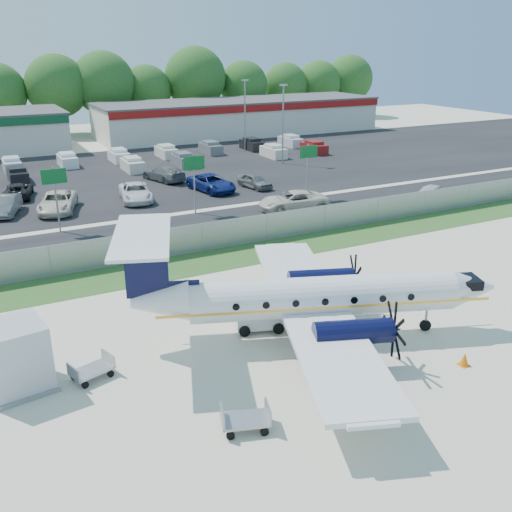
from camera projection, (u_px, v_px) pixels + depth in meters
name	position (u px, v px, depth m)	size (l,w,h in m)	color
ground	(313.00, 339.00, 27.62)	(170.00, 170.00, 0.00)	beige
grass_verge	(214.00, 260.00, 37.61)	(170.00, 4.00, 0.02)	#2D561E
access_road	(178.00, 231.00, 43.43)	(170.00, 8.00, 0.02)	black
parking_lot	(111.00, 177.00, 60.92)	(170.00, 32.00, 0.02)	black
perimeter_fence	(202.00, 237.00, 38.92)	(120.00, 0.06, 1.99)	gray
building_east	(240.00, 117.00, 89.46)	(44.40, 12.40, 5.24)	silver
sign_left	(55.00, 185.00, 42.00)	(1.80, 0.26, 5.00)	gray
sign_mid	(194.00, 171.00, 46.71)	(1.80, 0.26, 5.00)	gray
sign_right	(308.00, 159.00, 51.43)	(1.80, 0.26, 5.00)	gray
light_pole_ne	(283.00, 119.00, 66.00)	(0.90, 0.35, 9.09)	gray
light_pole_se	(245.00, 110.00, 74.33)	(0.90, 0.35, 9.09)	gray
tree_line	(58.00, 135.00, 89.24)	(112.00, 6.00, 14.00)	#225318
aircraft	(315.00, 297.00, 26.98)	(18.38, 17.89, 5.65)	silver
pushback_tug	(261.00, 317.00, 28.48)	(2.66, 2.28, 1.26)	silver
baggage_cart_near	(92.00, 370.00, 24.24)	(1.96, 1.51, 0.91)	gray
baggage_cart_far	(245.00, 419.00, 21.01)	(2.03, 1.56, 0.94)	gray
service_container	(16.00, 359.00, 23.25)	(2.95, 2.95, 2.89)	#B7BABF
cone_nose	(464.00, 359.00, 25.26)	(0.43, 0.43, 0.62)	orange
cone_starboard_wing	(292.00, 264.00, 36.36)	(0.35, 0.35, 0.49)	orange
road_car_mid	(293.00, 210.00, 48.89)	(2.73, 5.92, 1.64)	beige
road_car_east	(432.00, 199.00, 52.31)	(1.71, 4.24, 1.44)	silver
parked_car_a	(8.00, 215.00, 47.66)	(1.66, 4.75, 1.56)	#595B5E
parked_car_b	(59.00, 211.00, 48.55)	(2.73, 5.93, 1.65)	beige
parked_car_c	(136.00, 201.00, 51.84)	(2.63, 5.70, 1.58)	silver
parked_car_d	(212.00, 191.00, 55.20)	(2.65, 5.76, 1.60)	navy
parked_car_e	(255.00, 188.00, 56.38)	(1.68, 4.19, 1.43)	#595B5E
parked_car_f	(19.00, 198.00, 52.87)	(2.31, 5.01, 1.39)	black
parked_car_g	(164.00, 181.00, 59.36)	(2.26, 5.56, 1.61)	#595B5E
far_parking_rows	(100.00, 169.00, 65.09)	(56.00, 10.00, 1.60)	gray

